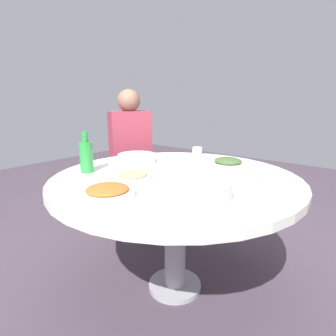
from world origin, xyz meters
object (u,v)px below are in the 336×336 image
round_dining_table (175,189)px  green_bottle (86,156)px  diner_left (130,142)px  dish_greens (228,163)px  dish_stirfry (108,191)px  dish_noodles (248,179)px  tea_cup_near (197,151)px  stool_for_diner_left (132,201)px  rice_bowl (197,189)px  tea_cup_far (284,192)px  dish_shrimp (132,176)px  soup_bowl (137,158)px

round_dining_table → green_bottle: 0.55m
green_bottle → diner_left: (0.40, -0.73, -0.04)m
dish_greens → diner_left: bearing=-4.7°
dish_stirfry → dish_noodles: 0.72m
round_dining_table → dish_greens: dish_greens is taller
tea_cup_near → stool_for_diner_left: size_ratio=0.16×
round_dining_table → rice_bowl: (-0.29, 0.22, 0.12)m
tea_cup_far → diner_left: 1.52m
rice_bowl → dish_noodles: (-0.07, -0.37, -0.03)m
dish_noodles → stool_for_diner_left: size_ratio=0.45×
dish_shrimp → soup_bowl: bearing=-48.3°
green_bottle → stool_for_diner_left: bearing=-61.2°
green_bottle → stool_for_diner_left: size_ratio=0.52×
soup_bowl → dish_stirfry: soup_bowl is taller
dish_shrimp → dish_noodles: size_ratio=0.97×
dish_stirfry → dish_greens: size_ratio=1.01×
dish_stirfry → dish_noodles: bearing=-123.7°
rice_bowl → dish_stirfry: rice_bowl is taller
dish_noodles → diner_left: size_ratio=0.28×
green_bottle → round_dining_table: bearing=-149.6°
round_dining_table → dish_shrimp: bearing=51.9°
dish_shrimp → round_dining_table: bearing=-128.1°
dish_shrimp → tea_cup_far: 0.76m
round_dining_table → tea_cup_far: tea_cup_far is taller
rice_bowl → green_bottle: (0.74, 0.04, 0.05)m
dish_noodles → diner_left: diner_left is taller
dish_stirfry → dish_noodles: size_ratio=1.17×
dish_stirfry → diner_left: (0.82, -0.92, 0.03)m
soup_bowl → tea_cup_near: size_ratio=3.74×
dish_greens → soup_bowl: bearing=28.0°
tea_cup_near → diner_left: (0.62, 0.11, 0.02)m
dish_noodles → tea_cup_far: (-0.22, 0.15, 0.01)m
stool_for_diner_left → diner_left: 0.55m
stool_for_diner_left → green_bottle: bearing=118.8°
rice_bowl → stool_for_diner_left: 1.44m
soup_bowl → dish_noodles: soup_bowl is taller
rice_bowl → dish_stirfry: bearing=35.3°
soup_bowl → dish_noodles: bearing=-176.6°
round_dining_table → soup_bowl: size_ratio=4.94×
soup_bowl → dish_noodles: 0.77m
rice_bowl → stool_for_diner_left: bearing=-31.0°
dish_noodles → rice_bowl: bearing=78.6°
dish_stirfry → tea_cup_far: size_ratio=3.55×
tea_cup_near → tea_cup_far: 1.00m
diner_left → dish_greens: bearing=175.3°
dish_stirfry → dish_shrimp: bearing=-66.5°
dish_noodles → green_bottle: bearing=26.6°
tea_cup_near → green_bottle: bearing=75.0°
soup_bowl → tea_cup_near: 0.51m
rice_bowl → diner_left: diner_left is taller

